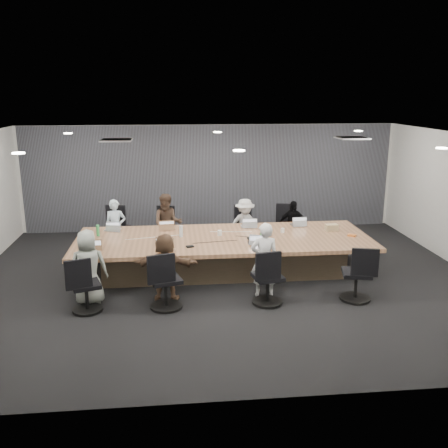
{
  "coord_description": "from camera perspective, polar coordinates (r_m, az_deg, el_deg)",
  "views": [
    {
      "loc": [
        -1.0,
        -9.25,
        3.61
      ],
      "look_at": [
        0.0,
        0.4,
        1.05
      ],
      "focal_mm": 40.0,
      "sensor_mm": 36.0,
      "label": 1
    }
  ],
  "objects": [
    {
      "name": "wall_back",
      "position": [
        13.47,
        -1.58,
        5.34
      ],
      "size": [
        10.0,
        0.0,
        2.8
      ],
      "primitive_type": "cube",
      "rotation": [
        1.57,
        0.0,
        0.0
      ],
      "color": "beige",
      "rests_on": "ground"
    },
    {
      "name": "curtain",
      "position": [
        13.39,
        -1.55,
        5.29
      ],
      "size": [
        9.8,
        0.04,
        2.8
      ],
      "primitive_type": "cube",
      "color": "#4B4C56",
      "rests_on": "ground"
    },
    {
      "name": "laptop_0",
      "position": [
        11.01,
        -12.61,
        -0.64
      ],
      "size": [
        0.36,
        0.29,
        0.02
      ],
      "primitive_type": "cube",
      "rotation": [
        0.0,
        0.0,
        2.9
      ],
      "color": "#B2B2B7",
      "rests_on": "conference_table"
    },
    {
      "name": "mic_right",
      "position": [
        10.12,
        3.18,
        -1.62
      ],
      "size": [
        0.18,
        0.13,
        0.03
      ],
      "primitive_type": "cube",
      "rotation": [
        0.0,
        0.0,
        0.14
      ],
      "color": "black",
      "rests_on": "conference_table"
    },
    {
      "name": "laptop_5",
      "position": [
        9.4,
        -6.69,
        -3.05
      ],
      "size": [
        0.37,
        0.28,
        0.02
      ],
      "primitive_type": "cube",
      "rotation": [
        0.0,
        0.0,
        -0.11
      ],
      "color": "#8C6647",
      "rests_on": "conference_table"
    },
    {
      "name": "mug_brown",
      "position": [
        10.2,
        -15.0,
        -1.75
      ],
      "size": [
        0.1,
        0.1,
        0.11
      ],
      "primitive_type": "cylinder",
      "rotation": [
        0.0,
        0.0,
        -0.12
      ],
      "color": "brown",
      "rests_on": "conference_table"
    },
    {
      "name": "laptop_3",
      "position": [
        11.27,
        8.47,
        -0.08
      ],
      "size": [
        0.33,
        0.24,
        0.02
      ],
      "primitive_type": "cube",
      "rotation": [
        0.0,
        0.0,
        3.19
      ],
      "color": "#B2B2B7",
      "rests_on": "conference_table"
    },
    {
      "name": "bottle_green_left",
      "position": [
        10.61,
        -14.22,
        -0.72
      ],
      "size": [
        0.07,
        0.07,
        0.23
      ],
      "primitive_type": "cylinder",
      "rotation": [
        0.0,
        0.0,
        0.09
      ],
      "color": "green",
      "rests_on": "conference_table"
    },
    {
      "name": "cup_white_far",
      "position": [
        10.33,
        -0.5,
        -1.02
      ],
      "size": [
        0.11,
        0.11,
        0.11
      ],
      "primitive_type": "cylinder",
      "rotation": [
        0.0,
        0.0,
        0.24
      ],
      "color": "white",
      "rests_on": "conference_table"
    },
    {
      "name": "conference_table",
      "position": [
        10.31,
        -0.06,
        -3.35
      ],
      "size": [
        6.0,
        2.2,
        0.74
      ],
      "color": "brown",
      "rests_on": "ground"
    },
    {
      "name": "laptop_1",
      "position": [
        10.93,
        -6.49,
        -0.48
      ],
      "size": [
        0.36,
        0.26,
        0.02
      ],
      "primitive_type": "cube",
      "rotation": [
        0.0,
        0.0,
        3.22
      ],
      "color": "#8C6647",
      "rests_on": "conference_table"
    },
    {
      "name": "canvas_bag",
      "position": [
        10.95,
        12.2,
        -0.39
      ],
      "size": [
        0.26,
        0.17,
        0.14
      ],
      "primitive_type": "cube",
      "rotation": [
        0.0,
        0.0,
        0.07
      ],
      "color": "tan",
      "rests_on": "conference_table"
    },
    {
      "name": "ceiling",
      "position": [
        9.34,
        0.26,
        9.81
      ],
      "size": [
        10.0,
        8.0,
        0.0
      ],
      "primitive_type": "cube",
      "color": "white",
      "rests_on": "wall_back"
    },
    {
      "name": "bottle_clear",
      "position": [
        10.26,
        -4.94,
        -0.84
      ],
      "size": [
        0.08,
        0.08,
        0.23
      ],
      "primitive_type": "cylinder",
      "rotation": [
        0.0,
        0.0,
        -0.18
      ],
      "color": "silver",
      "rests_on": "conference_table"
    },
    {
      "name": "person_5",
      "position": [
        8.92,
        -6.71,
        -4.92
      ],
      "size": [
        1.19,
        0.51,
        1.24
      ],
      "primitive_type": "imported",
      "rotation": [
        0.0,
        0.0,
        3.02
      ],
      "color": "brown",
      "rests_on": "ground"
    },
    {
      "name": "laptop_2",
      "position": [
        11.05,
        2.79,
        -0.24
      ],
      "size": [
        0.34,
        0.24,
        0.02
      ],
      "primitive_type": "cube",
      "rotation": [
        0.0,
        0.0,
        3.11
      ],
      "color": "#B2B2B7",
      "rests_on": "conference_table"
    },
    {
      "name": "person_6",
      "position": [
        9.03,
        4.64,
        -4.11
      ],
      "size": [
        0.54,
        0.39,
        1.39
      ],
      "primitive_type": "imported",
      "rotation": [
        0.0,
        0.0,
        3.03
      ],
      "color": "silver",
      "rests_on": "ground"
    },
    {
      "name": "chair_5",
      "position": [
        8.65,
        -6.69,
        -6.85
      ],
      "size": [
        0.72,
        0.72,
        0.87
      ],
      "primitive_type": null,
      "rotation": [
        0.0,
        0.0,
        0.27
      ],
      "color": "black",
      "rests_on": "ground"
    },
    {
      "name": "chair_6",
      "position": [
        8.81,
        5.01,
        -6.53
      ],
      "size": [
        0.66,
        0.66,
        0.84
      ],
      "primitive_type": null,
      "rotation": [
        0.0,
        0.0,
        0.18
      ],
      "color": "black",
      "rests_on": "ground"
    },
    {
      "name": "person_4",
      "position": [
        9.03,
        -15.24,
        -4.78
      ],
      "size": [
        0.69,
        0.49,
        1.34
      ],
      "primitive_type": "imported",
      "rotation": [
        0.0,
        0.0,
        3.24
      ],
      "color": "gray",
      "rests_on": "ground"
    },
    {
      "name": "chair_0",
      "position": [
        11.95,
        -12.06,
        -0.94
      ],
      "size": [
        0.7,
        0.7,
        0.87
      ],
      "primitive_type": null,
      "rotation": [
        0.0,
        0.0,
        2.93
      ],
      "color": "black",
      "rests_on": "ground"
    },
    {
      "name": "person_1",
      "position": [
        11.47,
        -6.46,
        0.0
      ],
      "size": [
        0.69,
        0.55,
        1.4
      ],
      "primitive_type": "imported",
      "rotation": [
        0.0,
        0.0,
        6.26
      ],
      "color": "#433126",
      "rests_on": "ground"
    },
    {
      "name": "snack_packet",
      "position": [
        10.63,
        14.41,
        -1.26
      ],
      "size": [
        0.2,
        0.18,
        0.04
      ],
      "primitive_type": "cube",
      "rotation": [
        0.0,
        0.0,
        -0.61
      ],
      "color": "orange",
      "rests_on": "conference_table"
    },
    {
      "name": "chair_3",
      "position": [
        12.21,
        7.38,
        -0.65
      ],
      "size": [
        0.65,
        0.65,
        0.77
      ],
      "primitive_type": null,
      "rotation": [
        0.0,
        0.0,
        2.85
      ],
      "color": "black",
      "rests_on": "ground"
    },
    {
      "name": "chair_4",
      "position": [
        8.8,
        -15.47,
        -7.21
      ],
      "size": [
        0.68,
        0.68,
        0.79
      ],
      "primitive_type": null,
      "rotation": [
        0.0,
        0.0,
        0.32
      ],
      "color": "black",
      "rests_on": "ground"
    },
    {
      "name": "laptop_6",
      "position": [
        9.53,
        4.05,
        -2.73
      ],
      "size": [
        0.32,
        0.26,
        0.02
      ],
      "primitive_type": "cube",
      "rotation": [
        0.0,
        0.0,
        -0.22
      ],
      "color": "#B2B2B7",
      "rests_on": "conference_table"
    },
    {
      "name": "bottle_green_right",
      "position": [
        9.86,
        4.36,
        -1.41
      ],
      "size": [
        0.08,
        0.08,
        0.26
      ],
      "primitive_type": "cylinder",
      "rotation": [
        0.0,
        0.0,
        -0.14
      ],
      "color": "green",
      "rests_on": "conference_table"
    },
    {
      "name": "chair_7",
      "position": [
        9.23,
        14.88,
        -5.91
      ],
      "size": [
        0.69,
        0.69,
        0.85
      ],
      "primitive_type": null,
      "rotation": [
        0.0,
        0.0,
        -0.23
      ],
      "color": "black",
      "rests_on": "ground"
    },
    {
      "name": "chair_2",
      "position": [
        12.0,
        2.13,
        -0.75
      ],
      "size": [
        0.62,
        0.62,
        0.79
      ],
      "primitive_type": null,
      "rotation": [
        0.0,
        0.0,
        3.3
      ],
      "color": "black",
      "rests_on": "ground"
    },
    {
      "name": "floor",
      "position": [
        9.98,
        0.24,
        -6.43
      ],
      "size": [
        10.0,
        8.0,
        0.0
      ],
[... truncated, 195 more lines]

